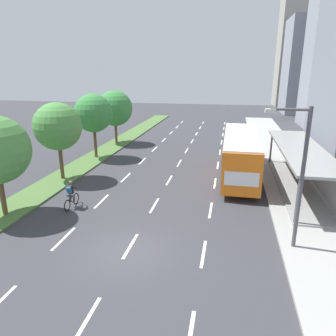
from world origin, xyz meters
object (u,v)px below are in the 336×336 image
Objects in this scene: bus at (240,151)px; median_tree_fourth at (115,108)px; median_tree_second at (58,127)px; median_tree_third at (93,113)px; bus_shelter at (303,164)px; cyclist at (71,196)px; streetlight at (299,170)px.

median_tree_fourth is at bearing 145.51° from bus.
median_tree_third is (-0.07, 6.48, 0.18)m from median_tree_second.
median_tree_second is 6.48m from median_tree_third.
bus_shelter is 2.22× the size of median_tree_fourth.
bus_shelter is 2.27× the size of median_tree_second.
cyclist is at bearing -73.65° from median_tree_third.
cyclist is 12.91m from streetlight.
median_tree_second is 17.03m from streetlight.
cyclist is (-14.42, -6.17, -1.08)m from bus_shelter.
median_tree_second is (-13.35, -3.53, 2.07)m from bus.
median_tree_fourth is (-0.39, 12.96, -0.08)m from median_tree_second.
cyclist is at bearing -55.67° from median_tree_second.
cyclist is 0.31× the size of median_tree_second.
median_tree_fourth is at bearing 147.48° from bus_shelter.
bus is at bearing -12.42° from median_tree_third.
streetlight is at bearing -40.90° from median_tree_third.
median_tree_second is at bearing 124.33° from cyclist.
median_tree_fourth is at bearing 92.77° from median_tree_third.
median_tree_second is 0.97× the size of median_tree_third.
median_tree_third is at bearing 106.35° from cyclist.
cyclist is 18.31m from median_tree_fourth.
median_tree_second is (-17.63, -1.48, 2.27)m from bus_shelter.
median_tree_fourth is (-0.31, 6.48, -0.26)m from median_tree_third.
median_tree_third reaches higher than bus_shelter.
bus is 10.92m from streetlight.
streetlight is (2.17, -10.55, 1.82)m from bus.
median_tree_third is at bearing 164.22° from bus_shelter.
bus is 1.89× the size of median_tree_third.
median_tree_third is (-13.42, 2.95, 2.24)m from bus.
median_tree_fourth is (-3.59, 17.65, 3.26)m from cyclist.
bus is at bearing 154.43° from bus_shelter.
streetlight is (15.52, -7.02, -0.24)m from median_tree_second.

